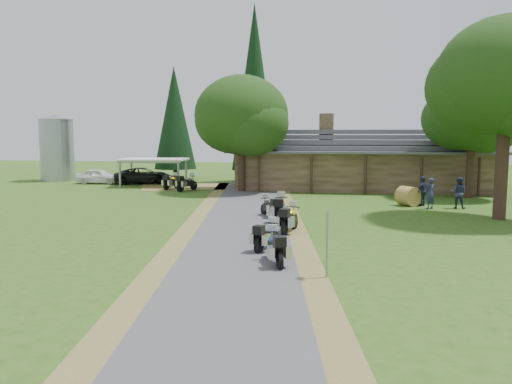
# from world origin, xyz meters

# --- Properties ---
(ground) EXTENTS (120.00, 120.00, 0.00)m
(ground) POSITION_xyz_m (0.00, 0.00, 0.00)
(ground) COLOR #2F5317
(ground) RESTS_ON ground
(driveway) EXTENTS (51.95, 51.95, 0.00)m
(driveway) POSITION_xyz_m (-0.50, 4.00, 0.00)
(driveway) COLOR #4B4B4E
(driveway) RESTS_ON ground
(lodge) EXTENTS (21.40, 9.40, 4.90)m
(lodge) POSITION_xyz_m (6.00, 24.00, 2.45)
(lodge) COLOR #4F3D28
(lodge) RESTS_ON ground
(silo) EXTENTS (3.23, 3.23, 6.35)m
(silo) POSITION_xyz_m (-22.65, 26.35, 3.18)
(silo) COLOR gray
(silo) RESTS_ON ground
(carport) EXTENTS (5.79, 4.13, 2.38)m
(carport) POSITION_xyz_m (-11.60, 22.72, 1.19)
(carport) COLOR white
(carport) RESTS_ON ground
(car_white_sedan) EXTENTS (2.47, 5.25, 1.71)m
(car_white_sedan) POSITION_xyz_m (-17.34, 24.07, 0.85)
(car_white_sedan) COLOR white
(car_white_sedan) RESTS_ON ground
(car_dark_suv) EXTENTS (4.06, 6.19, 2.19)m
(car_dark_suv) POSITION_xyz_m (-13.29, 24.71, 1.09)
(car_dark_suv) COLOR black
(car_dark_suv) RESTS_ON ground
(motorcycle_row_a) EXTENTS (1.16, 1.95, 1.27)m
(motorcycle_row_a) POSITION_xyz_m (1.66, -1.51, 0.63)
(motorcycle_row_a) COLOR navy
(motorcycle_row_a) RESTS_ON ground
(motorcycle_row_b) EXTENTS (1.08, 1.84, 1.20)m
(motorcycle_row_b) POSITION_xyz_m (1.10, 0.59, 0.60)
(motorcycle_row_b) COLOR #989A9F
(motorcycle_row_b) RESTS_ON ground
(motorcycle_row_c) EXTENTS (1.04, 2.06, 1.35)m
(motorcycle_row_c) POSITION_xyz_m (1.68, 4.19, 0.67)
(motorcycle_row_c) COLOR yellow
(motorcycle_row_c) RESTS_ON ground
(motorcycle_row_d) EXTENTS (0.73, 2.12, 1.44)m
(motorcycle_row_d) POSITION_xyz_m (0.95, 6.95, 0.72)
(motorcycle_row_d) COLOR #C04920
(motorcycle_row_d) RESTS_ON ground
(motorcycle_row_e) EXTENTS (1.42, 1.79, 1.20)m
(motorcycle_row_e) POSITION_xyz_m (0.22, 8.24, 0.60)
(motorcycle_row_e) COLOR black
(motorcycle_row_e) RESTS_ON ground
(motorcycle_carport_a) EXTENTS (1.10, 2.02, 1.31)m
(motorcycle_carport_a) POSITION_xyz_m (-9.38, 20.67, 0.66)
(motorcycle_carport_a) COLOR #C88D11
(motorcycle_carport_a) RESTS_ON ground
(motorcycle_carport_b) EXTENTS (1.45, 2.14, 1.40)m
(motorcycle_carport_b) POSITION_xyz_m (-7.76, 19.65, 0.70)
(motorcycle_carport_b) COLOR gray
(motorcycle_carport_b) RESTS_ON ground
(person_a) EXTENTS (0.76, 0.75, 2.19)m
(person_a) POSITION_xyz_m (9.36, 12.61, 1.10)
(person_a) COLOR navy
(person_a) RESTS_ON ground
(person_b) EXTENTS (0.76, 0.68, 2.22)m
(person_b) POSITION_xyz_m (11.12, 13.14, 1.11)
(person_b) COLOR navy
(person_b) RESTS_ON ground
(person_c) EXTENTS (0.73, 0.77, 2.19)m
(person_c) POSITION_xyz_m (9.15, 13.85, 1.09)
(person_c) COLOR navy
(person_c) RESTS_ON ground
(hay_bale) EXTENTS (1.63, 1.61, 1.21)m
(hay_bale) POSITION_xyz_m (8.28, 13.82, 0.61)
(hay_bale) COLOR olive
(hay_bale) RESTS_ON ground
(sign_post) EXTENTS (0.38, 0.06, 2.12)m
(sign_post) POSITION_xyz_m (3.44, -2.94, 1.06)
(sign_post) COLOR gray
(sign_post) RESTS_ON ground
(oak_lodge_left) EXTENTS (7.21, 7.21, 9.55)m
(oak_lodge_left) POSITION_xyz_m (-3.42, 19.88, 4.77)
(oak_lodge_left) COLOR #18340F
(oak_lodge_left) RESTS_ON ground
(oak_lodge_right) EXTENTS (6.17, 6.17, 9.59)m
(oak_lodge_right) POSITION_xyz_m (13.09, 18.52, 4.79)
(oak_lodge_right) COLOR #18340F
(oak_lodge_right) RESTS_ON ground
(oak_driveway) EXTENTS (7.09, 7.09, 12.02)m
(oak_driveway) POSITION_xyz_m (12.29, 9.37, 6.01)
(oak_driveway) COLOR #18340F
(oak_driveway) RESTS_ON ground
(cedar_near) EXTENTS (4.28, 4.28, 16.40)m
(cedar_near) POSITION_xyz_m (-3.70, 28.17, 8.20)
(cedar_near) COLOR black
(cedar_near) RESTS_ON ground
(cedar_far) EXTENTS (4.10, 4.10, 11.03)m
(cedar_far) POSITION_xyz_m (-11.75, 29.14, 5.51)
(cedar_far) COLOR black
(cedar_far) RESTS_ON ground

